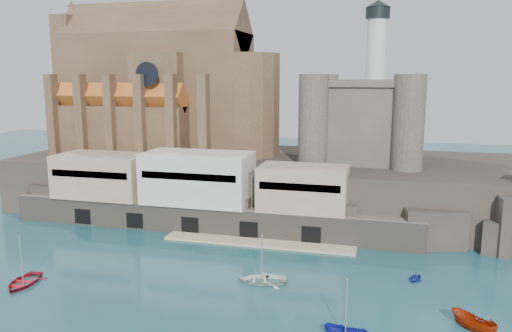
% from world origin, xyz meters
% --- Properties ---
extents(ground, '(300.00, 300.00, 0.00)m').
position_xyz_m(ground, '(0.00, 0.00, 0.00)').
color(ground, '#184652').
rests_on(ground, ground).
extents(promontory, '(100.00, 36.00, 10.00)m').
position_xyz_m(promontory, '(-0.19, 39.37, 4.92)').
color(promontory, black).
rests_on(promontory, ground).
extents(quay, '(70.00, 12.00, 13.05)m').
position_xyz_m(quay, '(-10.19, 23.07, 6.07)').
color(quay, '#655F51').
rests_on(quay, ground).
extents(church, '(47.00, 25.93, 30.51)m').
position_xyz_m(church, '(-24.13, 41.85, 22.13)').
color(church, '#4D3724').
rests_on(church, promontory).
extents(castle_keep, '(21.20, 21.20, 29.30)m').
position_xyz_m(castle_keep, '(16.08, 41.08, 18.31)').
color(castle_keep, '#464137').
rests_on(castle_keep, promontory).
extents(boat_0, '(4.52, 1.88, 6.14)m').
position_xyz_m(boat_0, '(-22.61, -4.46, 0.00)').
color(boat_0, '#AE1320').
rests_on(boat_0, ground).
extents(boat_5, '(2.69, 2.68, 5.01)m').
position_xyz_m(boat_5, '(30.00, -2.31, 0.00)').
color(boat_5, '#952104').
rests_on(boat_5, ground).
extents(boat_6, '(2.27, 4.63, 6.24)m').
position_xyz_m(boat_6, '(6.10, 3.87, 0.00)').
color(boat_6, white).
rests_on(boat_6, ground).
extents(boat_7, '(2.72, 2.34, 2.70)m').
position_xyz_m(boat_7, '(24.91, 9.33, 0.00)').
color(boat_7, navy).
rests_on(boat_7, ground).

